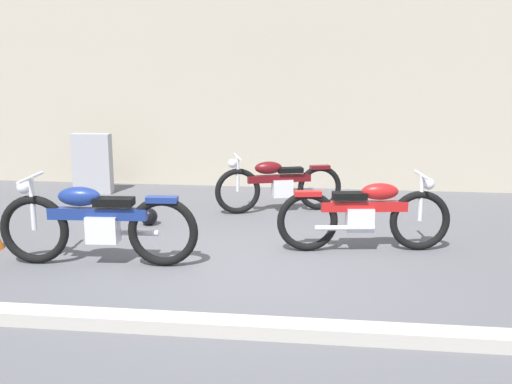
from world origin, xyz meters
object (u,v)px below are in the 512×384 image
object	(u,v)px
helmet	(149,216)
motorcycle_red	(365,214)
motorcycle_blue	(96,223)
motorcycle_maroon	(278,184)
stone_marker	(92,164)

from	to	relation	value
helmet	motorcycle_red	size ratio (longest dim) A/B	0.12
helmet	motorcycle_blue	xyz separation A→B (m)	(-0.07, -1.70, 0.36)
helmet	motorcycle_red	world-z (taller)	motorcycle_red
motorcycle_blue	motorcycle_maroon	bearing A→B (deg)	-126.95
helmet	motorcycle_maroon	xyz separation A→B (m)	(1.70, 0.99, 0.30)
helmet	motorcycle_blue	bearing A→B (deg)	-92.21
stone_marker	motorcycle_blue	xyz separation A→B (m)	(1.50, -3.63, -0.03)
helmet	motorcycle_maroon	size ratio (longest dim) A/B	0.13
motorcycle_blue	stone_marker	bearing A→B (deg)	-71.17
motorcycle_maroon	motorcycle_red	distance (m)	2.15
stone_marker	motorcycle_red	size ratio (longest dim) A/B	0.50
stone_marker	motorcycle_maroon	bearing A→B (deg)	-16.06
stone_marker	helmet	world-z (taller)	stone_marker
stone_marker	motorcycle_red	distance (m)	5.23
helmet	motorcycle_red	xyz separation A→B (m)	(2.90, -0.80, 0.33)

